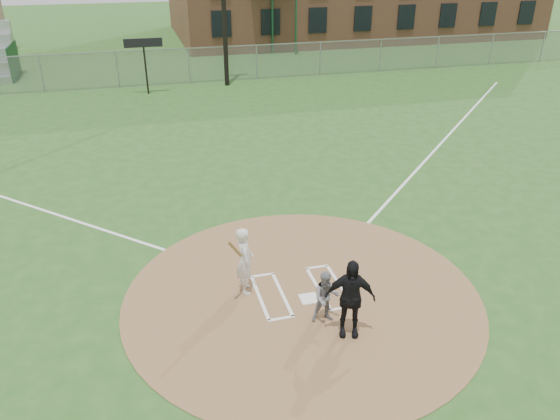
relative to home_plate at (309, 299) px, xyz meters
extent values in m
plane|color=#26531C|center=(-0.10, 0.22, -0.03)|extent=(140.00, 140.00, 0.00)
cylinder|color=olive|center=(-0.10, 0.22, -0.02)|extent=(8.40, 8.40, 0.02)
cube|color=white|center=(0.00, 0.00, 0.00)|extent=(0.43, 0.43, 0.03)
cube|color=white|center=(8.90, 9.22, -0.03)|extent=(17.04, 17.04, 0.01)
imported|color=gray|center=(0.10, -0.83, 0.60)|extent=(0.65, 0.54, 1.23)
imported|color=black|center=(0.42, -1.37, 0.88)|extent=(1.14, 0.75, 1.80)
cube|color=white|center=(-1.10, 0.37, -0.01)|extent=(0.08, 1.80, 0.01)
cube|color=white|center=(-0.55, 0.37, -0.01)|extent=(0.08, 1.80, 0.01)
cube|color=white|center=(-0.82, 1.27, -0.01)|extent=(0.62, 0.08, 0.01)
cube|color=white|center=(-0.82, -0.53, -0.01)|extent=(0.62, 0.08, 0.01)
cube|color=white|center=(0.90, 0.37, -0.01)|extent=(0.08, 1.80, 0.01)
cube|color=white|center=(0.35, 0.37, -0.01)|extent=(0.08, 1.80, 0.01)
cube|color=white|center=(0.62, 1.27, -0.01)|extent=(0.62, 0.08, 0.01)
cube|color=white|center=(0.62, -0.53, -0.01)|extent=(0.62, 0.08, 0.01)
imported|color=silver|center=(-1.35, 0.74, 0.83)|extent=(0.47, 0.65, 1.68)
cylinder|color=olive|center=(-1.65, 0.34, 1.42)|extent=(0.43, 0.51, 0.70)
cube|color=slate|center=(-0.10, 22.22, 0.97)|extent=(56.00, 0.03, 2.00)
cube|color=gray|center=(-0.10, 22.22, 1.97)|extent=(56.00, 0.06, 0.06)
cube|color=gray|center=(-0.10, 22.22, 0.97)|extent=(56.08, 0.08, 2.00)
cube|color=#194728|center=(-10.10, 26.42, 0.97)|extent=(0.08, 3.20, 2.00)
cube|color=#194728|center=(6.90, 30.06, 2.22)|extent=(0.12, 0.12, 4.50)
cube|color=#194728|center=(8.40, 29.11, 2.22)|extent=(0.12, 0.12, 4.50)
cylinder|color=black|center=(-2.60, 20.42, 1.27)|extent=(0.10, 0.10, 2.60)
cube|color=black|center=(-2.60, 20.42, 2.67)|extent=(2.00, 0.10, 0.45)
camera|label=1|loc=(-3.41, -9.94, 7.53)|focal=35.00mm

